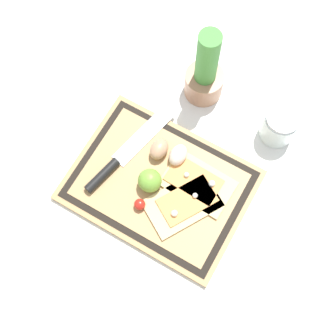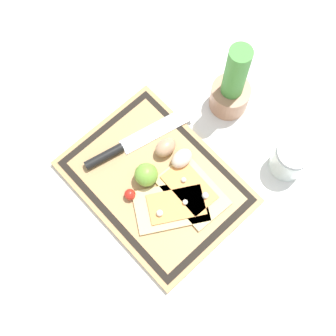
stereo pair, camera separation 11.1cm
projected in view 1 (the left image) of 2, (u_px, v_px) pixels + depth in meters
ground_plane at (160, 186)px, 1.13m from camera, size 6.00×6.00×0.00m
cutting_board at (160, 185)px, 1.12m from camera, size 0.42×0.31×0.02m
pizza_slice_near at (183, 203)px, 1.09m from camera, size 0.18×0.20×0.02m
pizza_slice_far at (197, 182)px, 1.11m from camera, size 0.17×0.11×0.02m
knife at (116, 162)px, 1.12m from camera, size 0.09×0.29×0.02m
egg_brown at (159, 149)px, 1.12m from camera, size 0.04×0.06×0.04m
egg_pink at (178, 155)px, 1.12m from camera, size 0.04×0.06×0.04m
lime at (150, 181)px, 1.09m from camera, size 0.06×0.06×0.06m
cherry_tomato_red at (140, 204)px, 1.08m from camera, size 0.03×0.03×0.03m
herb_pot at (205, 74)px, 1.14m from camera, size 0.10×0.10×0.24m
sauce_jar at (279, 126)px, 1.14m from camera, size 0.09×0.09×0.09m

